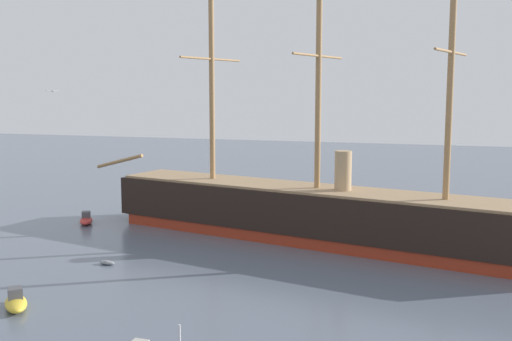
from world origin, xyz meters
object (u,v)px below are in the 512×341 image
at_px(tall_ship, 317,213).
at_px(motorboat_mid_left, 16,302).
at_px(dinghy_alongside_bow, 107,263).
at_px(motorboat_distant_centre, 317,223).
at_px(seagull_in_flight, 52,91).
at_px(motorboat_far_left, 86,220).

bearing_deg(tall_ship, motorboat_mid_left, -122.70).
relative_size(tall_ship, dinghy_alongside_bow, 34.76).
distance_m(dinghy_alongside_bow, motorboat_distant_centre, 31.03).
relative_size(dinghy_alongside_bow, seagull_in_flight, 1.76).
xyz_separation_m(motorboat_distant_centre, seagull_in_flight, (-11.93, -42.64, 18.52)).
distance_m(dinghy_alongside_bow, seagull_in_flight, 26.81).
distance_m(motorboat_far_left, seagull_in_flight, 44.51).
relative_size(tall_ship, motorboat_mid_left, 15.00).
distance_m(motorboat_mid_left, motorboat_distant_centre, 43.84).
xyz_separation_m(dinghy_alongside_bow, motorboat_distant_centre, (18.51, 24.91, 0.48)).
distance_m(dinghy_alongside_bow, motorboat_far_left, 22.04).
relative_size(dinghy_alongside_bow, motorboat_distant_centre, 0.40).
height_order(tall_ship, motorboat_far_left, tall_ship).
bearing_deg(dinghy_alongside_bow, motorboat_far_left, 128.52).
bearing_deg(motorboat_distant_centre, seagull_in_flight, -105.64).
xyz_separation_m(tall_ship, motorboat_distant_centre, (-1.53, 7.75, -2.95)).
bearing_deg(motorboat_far_left, dinghy_alongside_bow, -51.48).
bearing_deg(tall_ship, seagull_in_flight, -111.10).
xyz_separation_m(dinghy_alongside_bow, seagull_in_flight, (6.58, -17.73, 19.00)).
bearing_deg(motorboat_mid_left, tall_ship, 57.30).
relative_size(motorboat_mid_left, dinghy_alongside_bow, 2.32).
bearing_deg(motorboat_mid_left, motorboat_far_left, 112.71).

